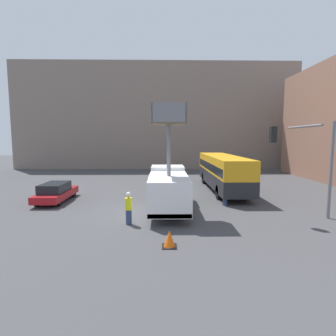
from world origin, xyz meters
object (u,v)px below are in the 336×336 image
utility_truck (168,186)px  traffic_cone_near_truck (169,239)px  parked_car_curbside (56,192)px  traffic_light_pole (310,153)px  road_worker_directing (225,192)px  road_worker_near_truck (129,208)px  city_bus (223,170)px

utility_truck → traffic_cone_near_truck: (-0.08, -5.96, -1.24)m
utility_truck → parked_car_curbside: size_ratio=1.55×
traffic_cone_near_truck → parked_car_curbside: size_ratio=0.16×
traffic_light_pole → road_worker_directing: traffic_light_pole is taller
road_worker_near_truck → road_worker_directing: bearing=-12.6°
city_bus → parked_car_curbside: 14.00m
road_worker_near_truck → traffic_cone_near_truck: (2.13, -3.03, -0.55)m
road_worker_near_truck → traffic_cone_near_truck: size_ratio=2.46×
road_worker_near_truck → parked_car_curbside: bearing=93.1°
traffic_cone_near_truck → road_worker_near_truck: bearing=125.1°
road_worker_near_truck → utility_truck: bearing=7.7°
road_worker_directing → traffic_cone_near_truck: size_ratio=2.56×
utility_truck → city_bus: utility_truck is taller
city_bus → traffic_cone_near_truck: city_bus is taller
traffic_light_pole → utility_truck: bearing=165.5°
traffic_cone_near_truck → parked_car_curbside: (-8.20, 8.39, 0.37)m
utility_truck → city_bus: size_ratio=0.61×
traffic_light_pole → parked_car_curbside: bearing=164.6°
parked_car_curbside → road_worker_directing: bearing=-6.3°
utility_truck → city_bus: bearing=52.6°
road_worker_directing → parked_car_curbside: size_ratio=0.40×
road_worker_near_truck → parked_car_curbside: (-6.08, 5.36, -0.17)m
city_bus → parked_car_curbside: bearing=100.6°
utility_truck → road_worker_directing: utility_truck is taller
city_bus → parked_car_curbside: city_bus is taller
city_bus → road_worker_directing: bearing=162.4°
traffic_cone_near_truck → utility_truck: bearing=89.3°
city_bus → road_worker_near_truck: 12.00m
utility_truck → road_worker_near_truck: utility_truck is taller
utility_truck → road_worker_near_truck: bearing=-126.8°
utility_truck → road_worker_near_truck: 3.74m
city_bus → road_worker_near_truck: (-7.24, -9.52, -0.95)m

